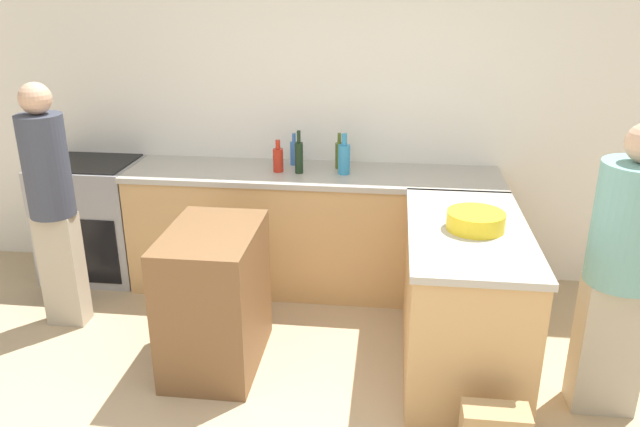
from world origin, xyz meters
The scene contains 13 objects.
wall_back centered at (0.00, 2.38, 1.35)m, with size 8.00×0.06×2.70m.
counter_back centered at (0.00, 2.04, 0.46)m, with size 2.75×0.65×0.93m.
counter_peninsula centered at (1.03, 1.07, 0.46)m, with size 0.69×1.35×0.93m.
range_oven centered at (-1.76, 2.05, 0.47)m, with size 0.75×0.61×0.94m.
island_table centered at (-0.46, 0.94, 0.44)m, with size 0.53×0.79×0.88m.
mixing_bowl centered at (1.06, 1.05, 0.98)m, with size 0.33×0.33×0.10m.
dish_soap_bottle centered at (0.23, 2.02, 1.05)m, with size 0.09×0.09×0.30m.
olive_oil_bottle centered at (0.18, 2.16, 1.03)m, with size 0.06×0.06×0.27m.
water_bottle_blue centered at (-0.16, 2.21, 1.02)m, with size 0.06×0.06×0.24m.
hot_sauce_bottle centered at (-0.25, 2.02, 1.02)m, with size 0.08×0.08×0.24m.
wine_bottle_dark centered at (-0.09, 2.00, 1.05)m, with size 0.06×0.06×0.32m.
person_by_range centered at (-1.62, 1.29, 0.92)m, with size 0.29×0.29×1.67m.
person_at_peninsula centered at (1.79, 0.77, 0.87)m, with size 0.37×0.37×1.62m.
Camera 1 is at (0.58, -2.31, 2.27)m, focal length 35.00 mm.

